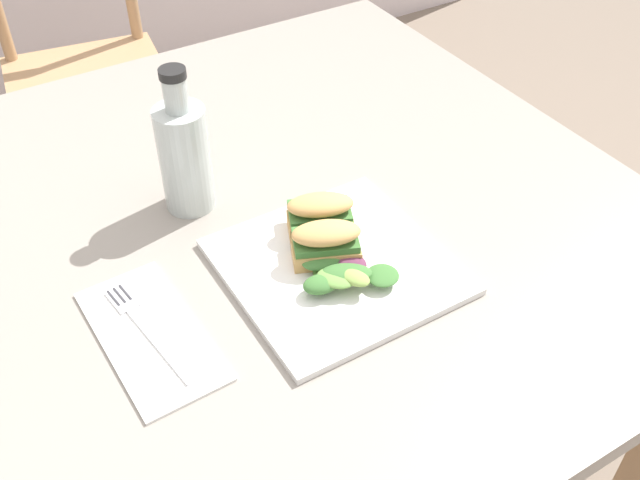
{
  "coord_description": "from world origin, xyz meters",
  "views": [
    {
      "loc": [
        -0.4,
        -0.73,
        1.4
      ],
      "look_at": [
        -0.03,
        -0.12,
        0.76
      ],
      "focal_mm": 41.31,
      "sensor_mm": 36.0,
      "label": 1
    }
  ],
  "objects_px": {
    "dining_table": "(229,288)",
    "plate_lunch": "(336,266)",
    "sandwich_half_back": "(320,213)",
    "fork_on_napkin": "(143,324)",
    "sandwich_half_front": "(326,242)",
    "chair_wooden_far": "(85,71)",
    "bottle_cold_brew": "(185,161)"
  },
  "relations": [
    {
      "from": "dining_table",
      "to": "plate_lunch",
      "type": "height_order",
      "value": "plate_lunch"
    },
    {
      "from": "sandwich_half_back",
      "to": "fork_on_napkin",
      "type": "distance_m",
      "value": 0.27
    },
    {
      "from": "sandwich_half_back",
      "to": "fork_on_napkin",
      "type": "relative_size",
      "value": 0.54
    },
    {
      "from": "dining_table",
      "to": "sandwich_half_front",
      "type": "xyz_separation_m",
      "value": [
        0.08,
        -0.13,
        0.16
      ]
    },
    {
      "from": "chair_wooden_far",
      "to": "fork_on_napkin",
      "type": "distance_m",
      "value": 1.26
    },
    {
      "from": "sandwich_half_front",
      "to": "sandwich_half_back",
      "type": "xyz_separation_m",
      "value": [
        0.02,
        0.05,
        0.0
      ]
    },
    {
      "from": "fork_on_napkin",
      "to": "bottle_cold_brew",
      "type": "height_order",
      "value": "bottle_cold_brew"
    },
    {
      "from": "sandwich_half_back",
      "to": "bottle_cold_brew",
      "type": "height_order",
      "value": "bottle_cold_brew"
    },
    {
      "from": "chair_wooden_far",
      "to": "fork_on_napkin",
      "type": "bearing_deg",
      "value": -101.7
    },
    {
      "from": "dining_table",
      "to": "bottle_cold_brew",
      "type": "distance_m",
      "value": 0.2
    },
    {
      "from": "dining_table",
      "to": "sandwich_half_back",
      "type": "height_order",
      "value": "sandwich_half_back"
    },
    {
      "from": "chair_wooden_far",
      "to": "plate_lunch",
      "type": "bearing_deg",
      "value": -89.98
    },
    {
      "from": "bottle_cold_brew",
      "to": "sandwich_half_back",
      "type": "bearing_deg",
      "value": -51.66
    },
    {
      "from": "plate_lunch",
      "to": "bottle_cold_brew",
      "type": "relative_size",
      "value": 1.27
    },
    {
      "from": "sandwich_half_front",
      "to": "dining_table",
      "type": "bearing_deg",
      "value": 122.3
    },
    {
      "from": "plate_lunch",
      "to": "sandwich_half_back",
      "type": "distance_m",
      "value": 0.08
    },
    {
      "from": "plate_lunch",
      "to": "fork_on_napkin",
      "type": "distance_m",
      "value": 0.25
    },
    {
      "from": "sandwich_half_front",
      "to": "fork_on_napkin",
      "type": "relative_size",
      "value": 0.54
    },
    {
      "from": "sandwich_half_front",
      "to": "bottle_cold_brew",
      "type": "height_order",
      "value": "bottle_cold_brew"
    },
    {
      "from": "sandwich_half_back",
      "to": "chair_wooden_far",
      "type": "bearing_deg",
      "value": 90.86
    },
    {
      "from": "fork_on_napkin",
      "to": "sandwich_half_back",
      "type": "bearing_deg",
      "value": 7.21
    },
    {
      "from": "plate_lunch",
      "to": "bottle_cold_brew",
      "type": "xyz_separation_m",
      "value": [
        -0.1,
        0.22,
        0.07
      ]
    },
    {
      "from": "dining_table",
      "to": "plate_lunch",
      "type": "distance_m",
      "value": 0.21
    },
    {
      "from": "chair_wooden_far",
      "to": "plate_lunch",
      "type": "distance_m",
      "value": 1.27
    },
    {
      "from": "fork_on_napkin",
      "to": "chair_wooden_far",
      "type": "bearing_deg",
      "value": 78.3
    },
    {
      "from": "plate_lunch",
      "to": "dining_table",
      "type": "bearing_deg",
      "value": 121.24
    },
    {
      "from": "dining_table",
      "to": "fork_on_napkin",
      "type": "height_order",
      "value": "fork_on_napkin"
    },
    {
      "from": "dining_table",
      "to": "sandwich_half_back",
      "type": "bearing_deg",
      "value": -37.22
    },
    {
      "from": "sandwich_half_back",
      "to": "fork_on_napkin",
      "type": "xyz_separation_m",
      "value": [
        -0.27,
        -0.03,
        -0.03
      ]
    },
    {
      "from": "chair_wooden_far",
      "to": "sandwich_half_front",
      "type": "relative_size",
      "value": 8.74
    },
    {
      "from": "chair_wooden_far",
      "to": "sandwich_half_back",
      "type": "bearing_deg",
      "value": -89.14
    },
    {
      "from": "plate_lunch",
      "to": "sandwich_half_front",
      "type": "bearing_deg",
      "value": 111.08
    }
  ]
}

